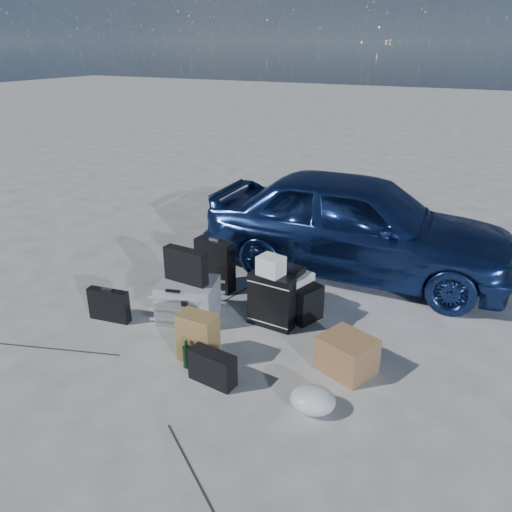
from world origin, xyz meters
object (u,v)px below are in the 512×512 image
at_px(car, 357,224).
at_px(suitcase_right, 271,301).
at_px(duffel_bag, 288,295).
at_px(green_bottle, 187,353).
at_px(pelican_case, 188,300).
at_px(briefcase, 109,305).
at_px(cardboard_box, 347,354).
at_px(suitcase_left, 215,265).

bearing_deg(car, suitcase_right, 165.76).
distance_m(suitcase_right, duffel_bag, 0.36).
height_order(suitcase_right, green_bottle, suitcase_right).
xyz_separation_m(pelican_case, briefcase, (-0.67, -0.39, -0.03)).
bearing_deg(car, cardboard_box, -167.00).
relative_size(suitcase_left, suitcase_right, 1.08).
height_order(pelican_case, briefcase, pelican_case).
height_order(duffel_bag, cardboard_box, duffel_bag).
xyz_separation_m(car, suitcase_left, (-1.22, -1.16, -0.31)).
bearing_deg(suitcase_right, car, 81.02).
distance_m(pelican_case, cardboard_box, 1.66).
relative_size(suitcase_right, green_bottle, 2.01).
height_order(pelican_case, duffel_bag, pelican_case).
distance_m(briefcase, suitcase_left, 1.21).
relative_size(suitcase_left, cardboard_box, 1.40).
height_order(car, green_bottle, car).
relative_size(pelican_case, suitcase_right, 1.03).
bearing_deg(pelican_case, car, 42.11).
relative_size(pelican_case, cardboard_box, 1.33).
bearing_deg(pelican_case, duffel_bag, 19.68).
height_order(car, pelican_case, car).
bearing_deg(cardboard_box, green_bottle, -154.86).
bearing_deg(green_bottle, pelican_case, 123.07).
bearing_deg(green_bottle, cardboard_box, 25.14).
distance_m(suitcase_right, cardboard_box, 0.95).
distance_m(briefcase, cardboard_box, 2.34).
xyz_separation_m(suitcase_right, cardboard_box, (0.87, -0.36, -0.11)).
bearing_deg(briefcase, suitcase_left, 53.16).
distance_m(briefcase, suitcase_right, 1.59).
bearing_deg(suitcase_left, briefcase, -112.95).
distance_m(pelican_case, suitcase_left, 0.68).
height_order(suitcase_right, cardboard_box, suitcase_right).
relative_size(car, briefcase, 8.34).
height_order(briefcase, duffel_bag, duffel_bag).
bearing_deg(briefcase, pelican_case, 21.64).
bearing_deg(green_bottle, suitcase_left, 112.02).
height_order(suitcase_left, green_bottle, suitcase_left).
relative_size(car, green_bottle, 13.24).
bearing_deg(cardboard_box, duffel_bag, 140.18).
height_order(suitcase_right, duffel_bag, suitcase_right).
bearing_deg(suitcase_right, cardboard_box, -19.70).
bearing_deg(car, duffel_bag, 163.38).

